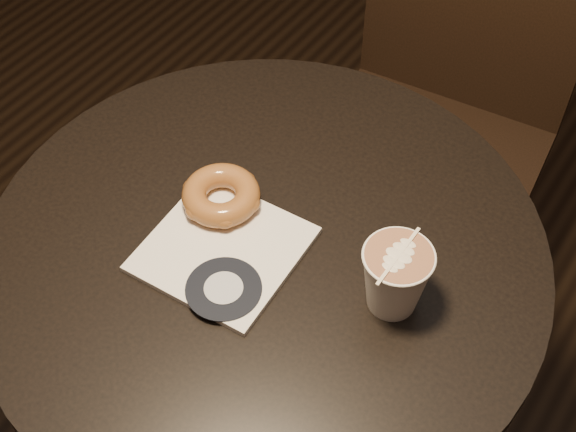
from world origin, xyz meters
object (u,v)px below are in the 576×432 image
at_px(pastry_bag, 223,249).
at_px(doughnut, 221,195).
at_px(chair, 449,85).
at_px(latte_cup, 395,279).
at_px(cafe_table, 267,329).

xyz_separation_m(pastry_bag, doughnut, (-0.04, 0.05, 0.02)).
distance_m(chair, latte_cup, 0.65).
height_order(cafe_table, pastry_bag, pastry_bag).
bearing_deg(latte_cup, chair, 108.13).
xyz_separation_m(chair, pastry_bag, (-0.02, -0.63, 0.19)).
relative_size(cafe_table, latte_cup, 8.31).
bearing_deg(chair, latte_cup, -78.56).
distance_m(pastry_bag, latte_cup, 0.22).
xyz_separation_m(cafe_table, chair, (-0.02, 0.59, 0.02)).
xyz_separation_m(chair, latte_cup, (0.19, -0.58, 0.23)).
relative_size(doughnut, latte_cup, 1.10).
height_order(pastry_bag, doughnut, doughnut).
xyz_separation_m(doughnut, latte_cup, (0.25, -0.00, 0.02)).
bearing_deg(doughnut, pastry_bag, -51.62).
bearing_deg(cafe_table, pastry_bag, -133.67).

